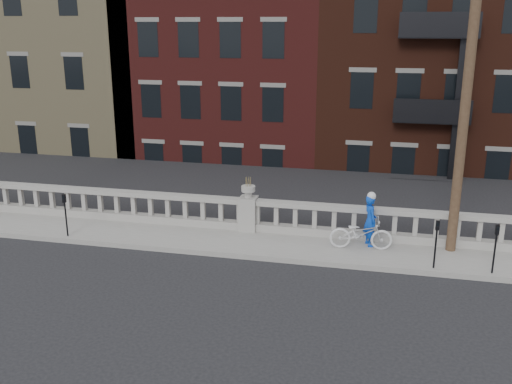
% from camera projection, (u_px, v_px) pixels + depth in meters
% --- Properties ---
extents(ground, '(120.00, 120.00, 0.00)m').
position_uv_depth(ground, '(213.00, 287.00, 14.76)').
color(ground, black).
rests_on(ground, ground).
extents(sidewalk, '(32.00, 2.20, 0.15)m').
position_uv_depth(sidewalk, '(241.00, 242.00, 17.54)').
color(sidewalk, gray).
rests_on(sidewalk, ground).
extents(balustrade, '(28.00, 0.34, 1.03)m').
position_uv_depth(balustrade, '(248.00, 215.00, 18.27)').
color(balustrade, gray).
rests_on(balustrade, sidewalk).
extents(planter_pedestal, '(0.55, 0.55, 1.76)m').
position_uv_depth(planter_pedestal, '(248.00, 210.00, 18.22)').
color(planter_pedestal, gray).
rests_on(planter_pedestal, sidewalk).
extents(lower_level, '(80.00, 44.00, 20.80)m').
position_uv_depth(lower_level, '(329.00, 89.00, 35.44)').
color(lower_level, '#605E59').
rests_on(lower_level, ground).
extents(utility_pole, '(1.60, 0.28, 10.00)m').
position_uv_depth(utility_pole, '(469.00, 74.00, 15.32)').
color(utility_pole, '#422D1E').
rests_on(utility_pole, sidewalk).
extents(parking_meter_b, '(0.10, 0.09, 1.36)m').
position_uv_depth(parking_meter_b, '(65.00, 210.00, 17.64)').
color(parking_meter_b, black).
rests_on(parking_meter_b, sidewalk).
extents(parking_meter_c, '(0.10, 0.09, 1.36)m').
position_uv_depth(parking_meter_c, '(436.00, 239.00, 15.29)').
color(parking_meter_c, black).
rests_on(parking_meter_c, sidewalk).
extents(parking_meter_d, '(0.10, 0.09, 1.36)m').
position_uv_depth(parking_meter_d, '(496.00, 243.00, 14.97)').
color(parking_meter_d, black).
rests_on(parking_meter_d, sidewalk).
extents(bicycle, '(1.87, 0.80, 0.96)m').
position_uv_depth(bicycle, '(361.00, 233.00, 16.73)').
color(bicycle, silver).
rests_on(bicycle, sidewalk).
extents(cyclist, '(0.56, 0.67, 1.56)m').
position_uv_depth(cyclist, '(370.00, 221.00, 16.91)').
color(cyclist, '#0C3FBF').
rests_on(cyclist, sidewalk).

